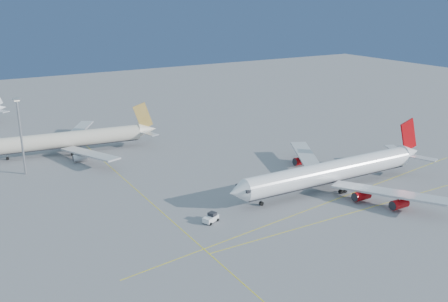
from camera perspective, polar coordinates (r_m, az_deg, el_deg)
ground at (r=137.21m, az=10.20°, el=-4.91°), size 500.00×500.00×0.00m
taxiway_lines at (r=133.43m, az=3.59°, el=-5.31°), size 118.86×140.00×0.02m
airliner_virgin at (r=141.08m, az=12.56°, el=-2.26°), size 67.18×60.49×16.61m
airliner_etihad at (r=177.23m, az=-16.89°, el=1.32°), size 58.95×54.08×15.39m
pushback_tug at (r=119.05m, az=-1.49°, el=-7.64°), size 4.48×3.66×2.26m
light_mast at (r=157.75m, az=-22.25°, el=2.21°), size 2.00×2.00×23.13m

